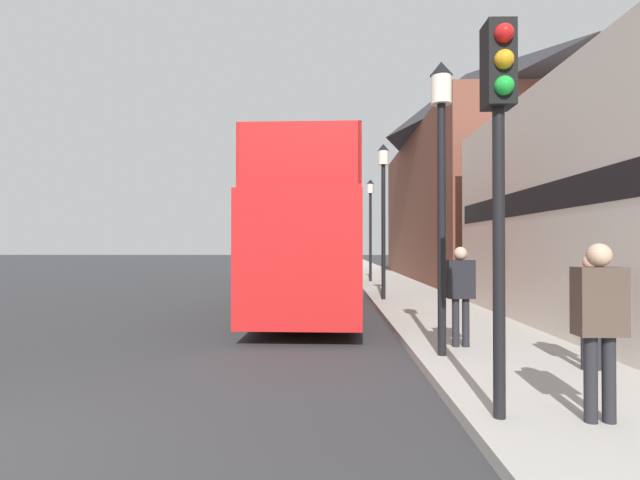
% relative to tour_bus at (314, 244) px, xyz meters
% --- Properties ---
extents(ground_plane, '(144.00, 144.00, 0.00)m').
position_rel_tour_bus_xyz_m(ground_plane, '(-3.24, 10.54, -1.89)').
color(ground_plane, '#333335').
extents(sidewalk, '(2.89, 108.00, 0.14)m').
position_rel_tour_bus_xyz_m(sidewalk, '(3.25, 7.54, -1.82)').
color(sidewalk, '#ADAAA3').
rests_on(sidewalk, ground_plane).
extents(brick_terrace_rear, '(6.00, 18.48, 10.94)m').
position_rel_tour_bus_xyz_m(brick_terrace_rear, '(7.69, 12.25, 3.58)').
color(brick_terrace_rear, brown).
rests_on(brick_terrace_rear, ground_plane).
extents(tour_bus, '(2.71, 10.06, 4.22)m').
position_rel_tour_bus_xyz_m(tour_bus, '(0.00, 0.00, 0.00)').
color(tour_bus, red).
rests_on(tour_bus, ground_plane).
extents(parked_car_ahead_of_bus, '(1.97, 4.67, 1.29)m').
position_rel_tour_bus_xyz_m(parked_car_ahead_of_bus, '(0.68, 8.75, -1.27)').
color(parked_car_ahead_of_bus, '#9E9EA3').
rests_on(parked_car_ahead_of_bus, ground_plane).
extents(pedestrian_nearest, '(0.46, 0.25, 1.74)m').
position_rel_tour_bus_xyz_m(pedestrian_nearest, '(3.06, -9.26, -0.70)').
color(pedestrian_nearest, '#232328').
rests_on(pedestrian_nearest, sidewalk).
extents(pedestrian_second, '(0.42, 0.23, 1.59)m').
position_rel_tour_bus_xyz_m(pedestrian_second, '(4.05, -7.19, -0.79)').
color(pedestrian_second, '#232328').
rests_on(pedestrian_second, sidewalk).
extents(pedestrian_third, '(0.44, 0.24, 1.69)m').
position_rel_tour_bus_xyz_m(pedestrian_third, '(2.67, -5.65, -0.73)').
color(pedestrian_third, '#232328').
rests_on(pedestrian_third, sidewalk).
extents(traffic_signal, '(0.28, 0.42, 3.95)m').
position_rel_tour_bus_xyz_m(traffic_signal, '(2.13, -9.17, 1.14)').
color(traffic_signal, black).
rests_on(traffic_signal, sidewalk).
extents(lamp_post_nearest, '(0.35, 0.35, 4.61)m').
position_rel_tour_bus_xyz_m(lamp_post_nearest, '(2.20, -6.32, 1.44)').
color(lamp_post_nearest, black).
rests_on(lamp_post_nearest, sidewalk).
extents(lamp_post_second, '(0.35, 0.35, 4.96)m').
position_rel_tour_bus_xyz_m(lamp_post_second, '(2.18, 1.76, 1.65)').
color(lamp_post_second, black).
rests_on(lamp_post_second, sidewalk).
extents(lamp_post_third, '(0.35, 0.35, 4.90)m').
position_rel_tour_bus_xyz_m(lamp_post_third, '(2.44, 9.84, 1.61)').
color(lamp_post_third, black).
rests_on(lamp_post_third, sidewalk).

